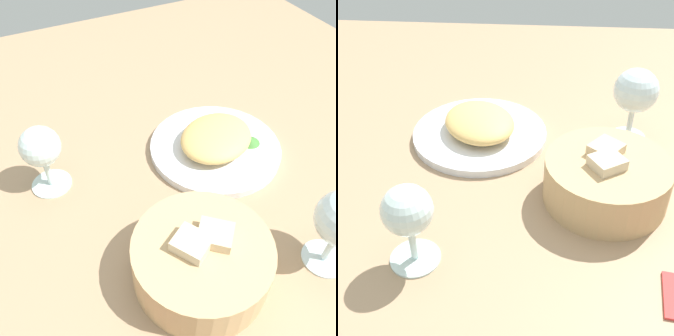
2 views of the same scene
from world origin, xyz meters
The scene contains 7 objects.
ground_plane centered at (0.00, 0.00, -1.00)cm, with size 140.00×140.00×2.00cm, color tan.
plate centered at (-13.06, -5.36, 0.70)cm, with size 23.87×23.87×1.40cm, color white.
omelette centered at (-13.06, -5.36, 3.24)cm, with size 14.54×11.90×3.69cm, color #E4B766.
lettuce_garnish centered at (-19.16, -3.11, 1.97)cm, with size 3.68×3.68×1.14cm, color #407C34.
bread_basket centered at (1.98, 15.32, 3.60)cm, with size 18.53×18.53×8.46cm.
wine_glass_near centered at (16.16, -10.42, 7.88)cm, with size 6.65×6.65×11.95cm.
wine_glass_far centered at (-15.03, 21.24, 8.94)cm, with size 7.61×7.61×13.27cm.
Camera 2 is at (55.68, 4.43, 46.21)cm, focal length 49.05 mm.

